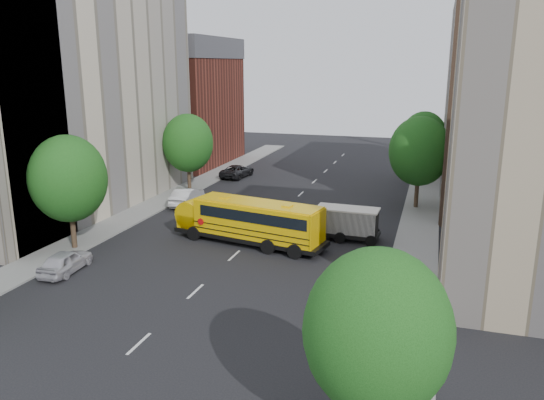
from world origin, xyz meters
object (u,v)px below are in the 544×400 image
at_px(street_tree_5, 424,138).
at_px(parked_car_3, 369,297).
at_px(school_bus, 248,219).
at_px(parked_car_2, 237,171).
at_px(safari_truck, 341,222).
at_px(parked_car_1, 187,196).
at_px(parked_car_0, 65,261).
at_px(street_tree_4, 419,151).
at_px(street_tree_3, 377,332).
at_px(street_tree_2, 188,143).
at_px(street_tree_1, 68,179).

bearing_deg(street_tree_5, parked_car_3, -92.39).
xyz_separation_m(school_bus, parked_car_2, (-8.83, 20.97, -1.08)).
bearing_deg(parked_car_3, safari_truck, 102.36).
bearing_deg(parked_car_1, parked_car_2, -95.40).
xyz_separation_m(parked_car_1, parked_car_3, (18.40, -16.48, -0.04)).
bearing_deg(street_tree_5, parked_car_2, -167.56).
height_order(safari_truck, parked_car_0, safari_truck).
relative_size(street_tree_4, school_bus, 0.70).
xyz_separation_m(street_tree_3, street_tree_4, (0.00, 32.00, 0.62)).
xyz_separation_m(street_tree_5, parked_car_0, (-19.80, -33.73, -4.00)).
bearing_deg(parked_car_0, parked_car_2, -95.12).
distance_m(street_tree_2, street_tree_3, 38.83).
xyz_separation_m(school_bus, parked_car_3, (9.57, -8.19, -1.03)).
height_order(street_tree_2, parked_car_1, street_tree_2).
relative_size(street_tree_1, safari_truck, 1.40).
height_order(street_tree_1, parked_car_0, street_tree_1).
bearing_deg(street_tree_1, street_tree_4, 39.29).
height_order(street_tree_1, street_tree_2, street_tree_1).
height_order(street_tree_4, parked_car_2, street_tree_4).
bearing_deg(safari_truck, street_tree_3, -75.52).
xyz_separation_m(street_tree_1, parked_car_1, (2.20, 12.95, -4.15)).
height_order(street_tree_3, school_bus, street_tree_3).
xyz_separation_m(parked_car_2, parked_car_3, (18.40, -29.16, 0.05)).
relative_size(street_tree_3, parked_car_0, 1.73).
xyz_separation_m(street_tree_3, street_tree_5, (-0.00, 44.00, 0.25)).
bearing_deg(parked_car_1, street_tree_4, -171.09).
relative_size(street_tree_5, parked_car_0, 1.83).
bearing_deg(street_tree_3, parked_car_1, 126.31).
xyz_separation_m(street_tree_5, safari_truck, (-4.84, -22.41, -3.45)).
bearing_deg(parked_car_3, street_tree_1, 165.44).
distance_m(street_tree_3, street_tree_4, 32.01).
distance_m(safari_truck, parked_car_3, 11.65).
bearing_deg(parked_car_1, street_tree_2, -71.87).
distance_m(safari_truck, parked_car_0, 18.77).
height_order(parked_car_2, parked_car_3, parked_car_3).
bearing_deg(street_tree_2, street_tree_4, 0.00).
xyz_separation_m(safari_truck, parked_car_3, (3.44, -11.12, -0.50)).
relative_size(school_bus, parked_car_3, 2.24).
bearing_deg(safari_truck, school_bus, -152.60).
bearing_deg(street_tree_4, street_tree_5, 90.00).
distance_m(street_tree_3, parked_car_0, 22.62).
relative_size(parked_car_2, parked_car_3, 0.97).
height_order(safari_truck, parked_car_3, safari_truck).
xyz_separation_m(parked_car_0, parked_car_3, (18.40, 0.20, 0.05)).
relative_size(parked_car_1, parked_car_3, 0.93).
bearing_deg(street_tree_2, school_bus, -50.42).
bearing_deg(street_tree_3, parked_car_0, 152.59).
xyz_separation_m(street_tree_4, parked_car_0, (-19.80, -21.73, -4.38)).
bearing_deg(school_bus, parked_car_2, 123.70).
distance_m(street_tree_1, street_tree_4, 28.43).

